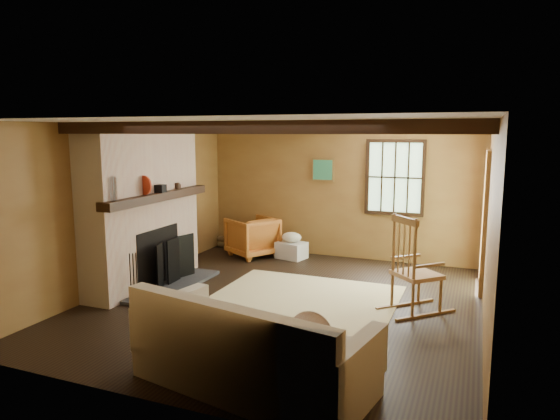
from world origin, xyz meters
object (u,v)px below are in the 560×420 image
at_px(sofa, 250,355).
at_px(laundry_basket, 291,250).
at_px(armchair, 252,237).
at_px(fireplace, 144,212).
at_px(rocking_chair, 414,271).

height_order(sofa, laundry_basket, sofa).
bearing_deg(laundry_basket, armchair, -171.19).
xyz_separation_m(sofa, armchair, (-2.03, 4.40, 0.05)).
xyz_separation_m(fireplace, laundry_basket, (1.48, 2.29, -0.95)).
xyz_separation_m(sofa, laundry_basket, (-1.30, 4.51, -0.16)).
xyz_separation_m(fireplace, rocking_chair, (3.88, 0.31, -0.57)).
distance_m(fireplace, armchair, 2.42).
bearing_deg(rocking_chair, armchair, 14.62).
bearing_deg(sofa, rocking_chair, 77.54).
height_order(fireplace, armchair, fireplace).
bearing_deg(armchair, rocking_chair, 90.48).
relative_size(rocking_chair, laundry_basket, 2.51).
bearing_deg(laundry_basket, fireplace, -122.93).
xyz_separation_m(rocking_chair, laundry_basket, (-2.40, 1.98, -0.38)).
bearing_deg(rocking_chair, fireplace, 49.94).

